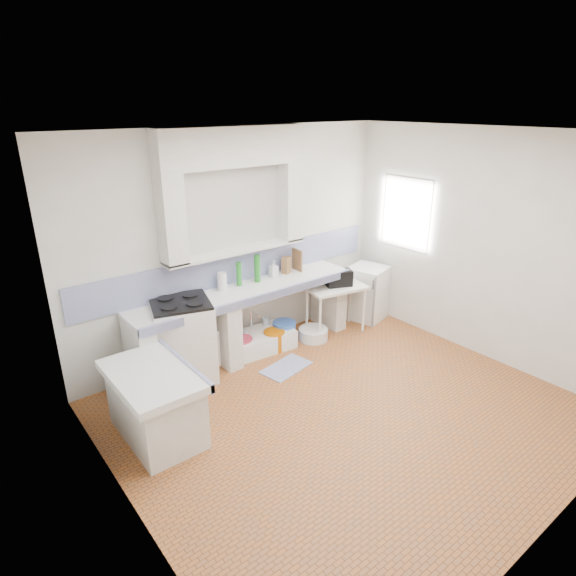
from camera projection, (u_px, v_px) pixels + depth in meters
floor at (347, 412)px, 5.05m from camera, size 4.50×4.50×0.00m
ceiling at (362, 134)px, 4.03m from camera, size 4.50×4.50×0.00m
wall_back at (238, 243)px, 6.00m from camera, size 4.50×0.00×4.50m
wall_left at (119, 364)px, 3.24m from camera, size 0.00×4.50×4.50m
wall_right at (483, 247)px, 5.85m from camera, size 0.00×4.50×4.50m
alcove_mass at (233, 147)px, 5.43m from camera, size 1.90×0.25×0.45m
window_frame at (414, 212)px, 6.75m from camera, size 0.35×0.86×1.06m
lace_valance at (410, 186)px, 6.53m from camera, size 0.01×0.84×0.24m
counter_slab at (246, 292)px, 5.92m from camera, size 3.00×0.60×0.08m
counter_lip at (260, 299)px, 5.72m from camera, size 3.00×0.04×0.10m
counter_pier_left at (142, 359)px, 5.27m from camera, size 0.20×0.55×0.82m
counter_pier_mid at (224, 332)px, 5.88m from camera, size 0.20×0.55×0.82m
counter_pier_right at (329, 298)px, 6.90m from camera, size 0.20×0.55×0.82m
peninsula_top at (152, 376)px, 4.48m from camera, size 0.70×1.10×0.08m
peninsula_base at (156, 407)px, 4.61m from camera, size 0.60×1.00×0.62m
peninsula_lip at (184, 365)px, 4.67m from camera, size 0.04×1.10×0.10m
backsplash at (240, 266)px, 6.10m from camera, size 4.27×0.03×0.40m
stove at (183, 341)px, 5.55m from camera, size 0.82×0.80×0.93m
sink at (259, 342)px, 6.30m from camera, size 0.94×0.57×0.22m
side_table at (335, 309)px, 6.71m from camera, size 0.89×0.60×0.04m
fridge at (367, 292)px, 7.15m from camera, size 0.63×0.63×0.80m
bucket_red at (242, 348)px, 6.10m from camera, size 0.36×0.36×0.26m
bucket_orange at (274, 340)px, 6.29m from camera, size 0.35×0.35×0.26m
bucket_blue at (284, 332)px, 6.48m from camera, size 0.41×0.41×0.29m
basin_white at (313, 334)px, 6.58m from camera, size 0.47×0.47×0.16m
water_bottle_a at (244, 339)px, 6.29m from camera, size 0.09×0.09×0.28m
water_bottle_b at (266, 329)px, 6.51m from camera, size 0.12×0.12×0.34m
black_bag at (339, 278)px, 6.59m from camera, size 0.40×0.32×0.22m
green_bottle_a at (239, 274)px, 5.96m from camera, size 0.08×0.08×0.30m
green_bottle_b at (257, 268)px, 6.08m from camera, size 0.09×0.09×0.35m
knife_block at (286, 265)px, 6.41m from camera, size 0.14×0.13×0.23m
cutting_board at (297, 260)px, 6.50m from camera, size 0.03×0.22×0.30m
paper_towel at (222, 281)px, 5.83m from camera, size 0.12×0.12×0.22m
soap_bottle at (273, 269)px, 6.28m from camera, size 0.10×0.10×0.22m
rug at (286, 367)px, 5.89m from camera, size 0.68×0.46×0.01m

